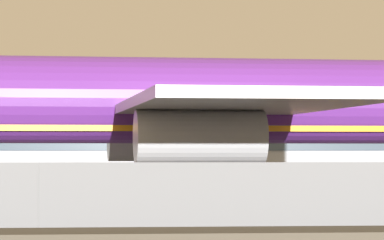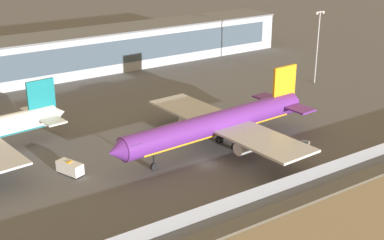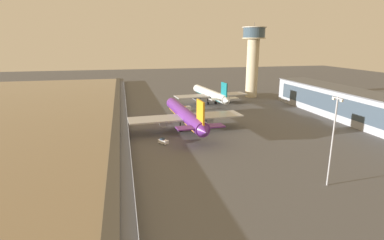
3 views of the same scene
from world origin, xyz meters
name	(u,v)px [view 2 (image 2 of 3)]	position (x,y,z in m)	size (l,w,h in m)	color
ground_plane	(207,164)	(0.00, 0.00, 0.00)	(500.00, 500.00, 0.00)	#565659
shoreline_seawall	(282,208)	(0.00, -20.50, 0.25)	(320.00, 3.00, 0.50)	#474238
perimeter_fence	(263,191)	(0.00, -16.00, 1.29)	(280.00, 0.10, 2.58)	slate
cargo_jet_purple	(219,123)	(6.21, 4.51, 5.49)	(48.56, 41.57, 14.38)	#602889
baggage_tug	(305,146)	(20.26, -5.56, 0.81)	(3.51, 3.22, 1.80)	white
ops_van	(69,167)	(-22.99, 10.78, 1.28)	(3.78, 5.61, 2.48)	white
terminal_building	(118,47)	(19.22, 74.07, 6.11)	(115.27, 15.43, 12.20)	#9EA3AD
apron_light_mast_apron_west	(318,43)	(56.79, 26.65, 11.38)	(3.20, 0.40, 20.22)	#A8A8AD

